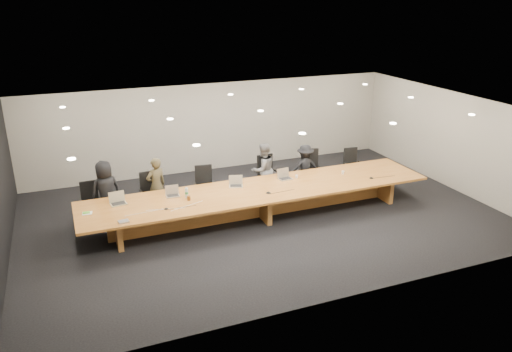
{
  "coord_description": "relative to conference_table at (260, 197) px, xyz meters",
  "views": [
    {
      "loc": [
        -4.49,
        -10.86,
        5.43
      ],
      "look_at": [
        0.0,
        0.3,
        1.0
      ],
      "focal_mm": 35.0,
      "sensor_mm": 36.0,
      "label": 1
    }
  ],
  "objects": [
    {
      "name": "ground",
      "position": [
        0.0,
        0.0,
        -0.52
      ],
      "size": [
        12.0,
        12.0,
        0.0
      ],
      "primitive_type": "plane",
      "color": "black",
      "rests_on": "ground"
    },
    {
      "name": "conference_table",
      "position": [
        0.0,
        0.0,
        0.0
      ],
      "size": [
        9.0,
        1.8,
        0.75
      ],
      "color": "#9B5B22",
      "rests_on": "ground"
    },
    {
      "name": "chair_far_left",
      "position": [
        -4.04,
        1.35,
        -0.01
      ],
      "size": [
        0.55,
        0.55,
        1.02
      ],
      "primitive_type": null,
      "rotation": [
        0.0,
        0.0,
        0.06
      ],
      "color": "black",
      "rests_on": "ground"
    },
    {
      "name": "paper_cup_near",
      "position": [
        1.21,
        0.38,
        0.27
      ],
      "size": [
        0.08,
        0.08,
        0.08
      ],
      "primitive_type": "cone",
      "rotation": [
        0.0,
        0.0,
        -0.16
      ],
      "color": "silver",
      "rests_on": "conference_table"
    },
    {
      "name": "person_c",
      "position": [
        0.6,
        1.27,
        0.25
      ],
      "size": [
        0.87,
        0.74,
        1.54
      ],
      "primitive_type": "imported",
      "rotation": [
        0.0,
        0.0,
        3.38
      ],
      "color": "#5C5C5F",
      "rests_on": "ground"
    },
    {
      "name": "laptop_c",
      "position": [
        -0.52,
        0.4,
        0.37
      ],
      "size": [
        0.41,
        0.35,
        0.28
      ],
      "primitive_type": null,
      "rotation": [
        0.0,
        0.0,
        -0.32
      ],
      "color": "#C5B697",
      "rests_on": "conference_table"
    },
    {
      "name": "chair_mid_left",
      "position": [
        -1.11,
        1.22,
        0.03
      ],
      "size": [
        0.63,
        0.63,
        1.1
      ],
      "primitive_type": null,
      "rotation": [
        0.0,
        0.0,
        -0.14
      ],
      "color": "black",
      "rests_on": "ground"
    },
    {
      "name": "laptop_d",
      "position": [
        0.89,
        0.42,
        0.37
      ],
      "size": [
        0.38,
        0.29,
        0.28
      ],
      "primitive_type": null,
      "rotation": [
        0.0,
        0.0,
        0.1
      ],
      "color": "tan",
      "rests_on": "conference_table"
    },
    {
      "name": "chair_left",
      "position": [
        -2.54,
        1.32,
        0.02
      ],
      "size": [
        0.59,
        0.59,
        1.08
      ],
      "primitive_type": null,
      "rotation": [
        0.0,
        0.0,
        0.08
      ],
      "color": "black",
      "rests_on": "ground"
    },
    {
      "name": "person_a",
      "position": [
        -3.67,
        1.23,
        0.26
      ],
      "size": [
        0.88,
        0.71,
        1.57
      ],
      "primitive_type": "imported",
      "rotation": [
        0.0,
        0.0,
        3.45
      ],
      "color": "black",
      "rests_on": "ground"
    },
    {
      "name": "person_d",
      "position": [
        1.91,
        1.24,
        0.16
      ],
      "size": [
        0.96,
        0.67,
        1.36
      ],
      "primitive_type": "imported",
      "rotation": [
        0.0,
        0.0,
        2.94
      ],
      "color": "black",
      "rests_on": "ground"
    },
    {
      "name": "back_wall",
      "position": [
        0.0,
        4.0,
        0.88
      ],
      "size": [
        12.0,
        0.02,
        2.8
      ],
      "primitive_type": "cube",
      "color": "beige",
      "rests_on": "ground"
    },
    {
      "name": "lime_gadget",
      "position": [
        -4.21,
        0.08,
        0.25
      ],
      "size": [
        0.16,
        0.09,
        0.02
      ],
      "primitive_type": "cube",
      "rotation": [
        0.0,
        0.0,
        -0.04
      ],
      "color": "#5BB530",
      "rests_on": "notepad"
    },
    {
      "name": "notepad",
      "position": [
        -4.2,
        0.08,
        0.24
      ],
      "size": [
        0.24,
        0.2,
        0.01
      ],
      "primitive_type": "cube",
      "rotation": [
        0.0,
        0.0,
        -0.13
      ],
      "color": "white",
      "rests_on": "conference_table"
    },
    {
      "name": "mic_left",
      "position": [
        -2.49,
        -0.34,
        0.24
      ],
      "size": [
        0.13,
        0.13,
        0.03
      ],
      "primitive_type": "cone",
      "rotation": [
        0.0,
        0.0,
        0.18
      ],
      "color": "black",
      "rests_on": "conference_table"
    },
    {
      "name": "amber_mug",
      "position": [
        -1.87,
        -0.03,
        0.28
      ],
      "size": [
        0.11,
        0.11,
        0.1
      ],
      "primitive_type": "cylinder",
      "rotation": [
        0.0,
        0.0,
        0.36
      ],
      "color": "brown",
      "rests_on": "conference_table"
    },
    {
      "name": "laptop_a",
      "position": [
        -3.47,
        0.35,
        0.37
      ],
      "size": [
        0.4,
        0.31,
        0.29
      ],
      "primitive_type": null,
      "rotation": [
        0.0,
        0.0,
        0.11
      ],
      "color": "#C0B593",
      "rests_on": "conference_table"
    },
    {
      "name": "chair_mid_right",
      "position": [
        0.79,
        1.31,
        0.05
      ],
      "size": [
        0.64,
        0.64,
        1.15
      ],
      "primitive_type": null,
      "rotation": [
        0.0,
        0.0,
        0.1
      ],
      "color": "black",
      "rests_on": "ground"
    },
    {
      "name": "chair_right",
      "position": [
        2.05,
        1.18,
        0.08
      ],
      "size": [
        0.78,
        0.78,
        1.21
      ],
      "primitive_type": null,
      "rotation": [
        0.0,
        0.0,
        -0.33
      ],
      "color": "black",
      "rests_on": "ground"
    },
    {
      "name": "mic_center",
      "position": [
        0.08,
        -0.32,
        0.25
      ],
      "size": [
        0.17,
        0.17,
        0.03
      ],
      "primitive_type": "cone",
      "rotation": [
        0.0,
        0.0,
        -0.39
      ],
      "color": "black",
      "rests_on": "conference_table"
    },
    {
      "name": "chair_far_right",
      "position": [
        3.55,
        1.24,
        0.01
      ],
      "size": [
        0.55,
        0.55,
        1.06
      ],
      "primitive_type": null,
      "rotation": [
        0.0,
        0.0,
        -0.02
      ],
      "color": "black",
      "rests_on": "ground"
    },
    {
      "name": "person_b",
      "position": [
        -2.4,
        1.25,
        0.23
      ],
      "size": [
        0.63,
        0.5,
        1.49
      ],
      "primitive_type": "imported",
      "rotation": [
        0.0,
        0.0,
        3.44
      ],
      "color": "#3C3521",
      "rests_on": "ground"
    },
    {
      "name": "mic_right",
      "position": [
        3.07,
        -0.39,
        0.24
      ],
      "size": [
        0.16,
        0.16,
        0.03
      ],
      "primitive_type": "cone",
      "rotation": [
        0.0,
        0.0,
        -0.39
      ],
      "color": "black",
      "rests_on": "conference_table"
    },
    {
      "name": "paper_cup_far",
      "position": [
        2.53,
        0.19,
        0.27
      ],
      "size": [
        0.09,
        0.09,
        0.09
      ],
      "primitive_type": "cone",
      "rotation": [
        0.0,
        0.0,
        -0.22
      ],
      "color": "silver",
      "rests_on": "conference_table"
    },
    {
      "name": "water_bottle",
      "position": [
        -1.87,
        0.16,
        0.35
      ],
      "size": [
        0.1,
        0.1,
        0.24
      ],
      "primitive_type": "cylinder",
      "rotation": [
        0.0,
        0.0,
        0.36
      ],
      "color": "silver",
      "rests_on": "conference_table"
    },
    {
      "name": "laptop_b",
      "position": [
        -2.17,
        0.36,
        0.36
      ],
      "size": [
        0.34,
        0.26,
        0.26
      ],
      "primitive_type": null,
      "rotation": [
        0.0,
        0.0,
        -0.07
      ],
      "color": "tan",
      "rests_on": "conference_table"
    },
    {
      "name": "av_box",
      "position": [
        -3.5,
        -0.69,
        0.25
      ],
      "size": [
        0.24,
        0.19,
        0.03
      ],
      "primitive_type": "cube",
      "rotation": [
        0.0,
        0.0,
        0.12
      ],
      "color": "silver",
      "rests_on": "conference_table"
    }
  ]
}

